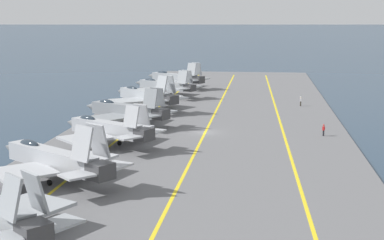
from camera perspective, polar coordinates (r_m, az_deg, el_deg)
ground_plane at (r=84.63m, az=1.29°, el=-1.46°), size 2000.00×2000.00×0.00m
carrier_deck at (r=84.59m, az=1.29°, el=-1.33°), size 181.78×40.65×0.40m
deck_stripe_foul_line at (r=84.21m, az=8.89°, el=-1.36°), size 163.54×5.10×0.01m
deck_stripe_centerline at (r=84.55m, az=1.29°, el=-1.19°), size 163.60×0.36×0.01m
deck_stripe_edge_line at (r=86.34m, az=-6.11°, el=-1.01°), size 163.58×3.23×0.01m
parked_jet_second at (r=61.12m, az=-13.25°, el=-3.68°), size 13.98×16.42×6.56m
parked_jet_third at (r=75.96m, az=-8.19°, el=-0.85°), size 13.66×14.83×5.87m
parked_jet_fourth at (r=90.22m, az=-6.41°, el=0.95°), size 12.66×15.71×6.08m
parked_jet_fifth at (r=104.30m, az=-4.51°, el=2.39°), size 14.24×15.14×6.58m
parked_jet_sixth at (r=121.10m, az=-2.65°, el=3.37°), size 12.60×15.46×5.75m
parked_jet_seventh at (r=135.75m, az=-1.63°, el=4.11°), size 13.26×15.81×6.05m
crew_red_vest at (r=83.88m, az=12.64°, el=-0.91°), size 0.45×0.39×1.65m
crew_white_vest at (r=110.45m, az=10.49°, el=1.85°), size 0.40×0.28×1.78m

